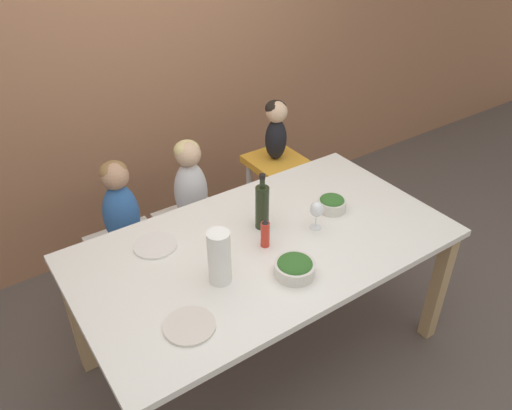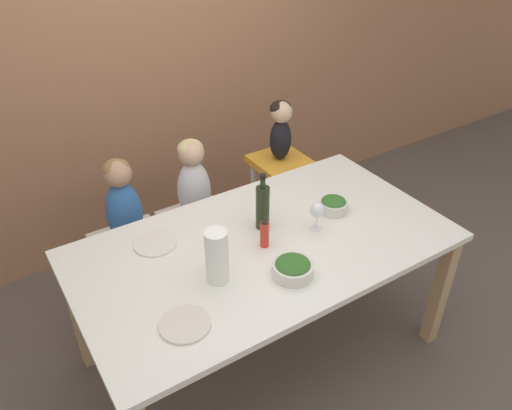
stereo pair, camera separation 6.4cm
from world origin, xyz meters
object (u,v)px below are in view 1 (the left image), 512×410
Objects in this scene: person_baby_right at (276,126)px; paper_towel_roll at (219,257)px; dinner_plate_back_left at (155,245)px; person_child_left at (119,204)px; wine_bottle at (262,206)px; salad_bowl_large at (295,267)px; dinner_plate_front_left at (190,326)px; chair_far_center at (194,228)px; salad_bowl_small at (332,203)px; chair_far_left at (128,253)px; chair_right_highchair at (275,178)px; person_child_center at (190,181)px; wine_glass_near at (317,210)px.

person_baby_right reaches higher than paper_towel_roll.
person_child_left is at bearing 88.77° from dinner_plate_back_left.
salad_bowl_large is (-0.09, -0.38, -0.09)m from wine_bottle.
chair_far_center is at bearing 61.86° from dinner_plate_front_left.
salad_bowl_large is 0.57m from salad_bowl_small.
chair_far_left is at bearing 88.77° from dinner_plate_back_left.
wine_bottle is 0.40m from salad_bowl_large.
chair_right_highchair is at bearing 0.00° from chair_far_center.
salad_bowl_large reaches higher than chair_right_highchair.
person_baby_right is 0.78m from salad_bowl_small.
chair_far_left is 1.79× the size of paper_towel_roll.
person_child_center is (0.45, 0.00, 0.00)m from person_child_left.
person_baby_right is at bearing 24.74° from dinner_plate_back_left.
paper_towel_roll reaches higher than chair_right_highchair.
chair_far_left is 1.21m from wine_glass_near.
salad_bowl_small is 1.07m from dinner_plate_front_left.
person_child_center is 0.67m from person_baby_right.
wine_glass_near is (0.29, -0.83, 0.14)m from person_child_center.
chair_far_left is 1.20m from salad_bowl_large.
dinner_plate_front_left reaches higher than chair_far_left.
dinner_plate_front_left is at bearing -101.03° from dinner_plate_back_left.
person_child_center is at bearing 109.06° from wine_glass_near.
person_child_left is at bearing 180.00° from person_child_center.
chair_far_center is at bearing -179.86° from person_baby_right.
paper_towel_roll is (-0.96, -0.89, -0.03)m from person_baby_right.
person_baby_right is 1.22m from dinner_plate_back_left.
person_child_center is 0.69m from wine_bottle.
chair_right_highchair reaches higher than chair_far_left.
dinner_plate_front_left is at bearing -178.64° from salad_bowl_large.
wine_glass_near is at bearing -156.36° from salad_bowl_small.
wine_glass_near reaches higher than dinner_plate_back_left.
paper_towel_roll is at bearing 152.38° from salad_bowl_large.
wine_glass_near is 0.73× the size of dinner_plate_back_left.
dinner_plate_front_left is (-0.25, -0.17, -0.12)m from paper_towel_roll.
person_child_center is at bearing 0.14° from chair_far_left.
dinner_plate_front_left is (-0.12, -1.06, 0.04)m from person_child_left.
person_baby_right reaches higher than dinner_plate_back_left.
paper_towel_roll is (-0.38, -0.23, 0.00)m from wine_bottle.
chair_far_center is at bearing 109.08° from wine_glass_near.
chair_far_center is at bearing 0.00° from chair_far_left.
person_baby_right is at bearing 76.69° from salad_bowl_small.
person_child_center reaches higher than chair_far_left.
chair_right_highchair is 4.56× the size of wine_glass_near.
wine_bottle is 0.27m from wine_glass_near.
dinner_plate_front_left and dinner_plate_back_left have the same top height.
dinner_plate_front_left is at bearing -147.99° from wine_bottle.
chair_far_center is at bearing 70.21° from paper_towel_roll.
wine_glass_near is (0.22, -0.16, -0.02)m from wine_bottle.
salad_bowl_large is 0.69m from dinner_plate_back_left.
salad_bowl_large is at bearing 1.36° from dinner_plate_front_left.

